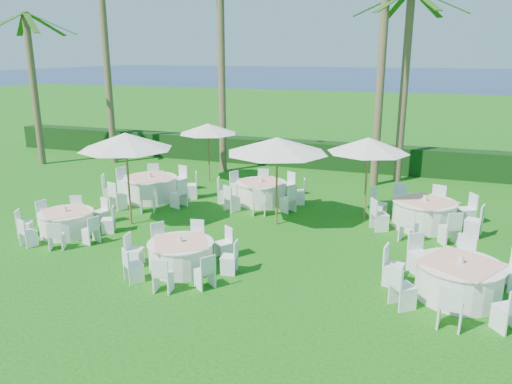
% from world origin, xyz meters
% --- Properties ---
extents(ground, '(120.00, 120.00, 0.00)m').
position_xyz_m(ground, '(0.00, 0.00, 0.00)').
color(ground, '#13500D').
rests_on(ground, ground).
extents(hedge, '(34.00, 1.00, 1.20)m').
position_xyz_m(hedge, '(0.00, 12.00, 0.60)').
color(hedge, black).
rests_on(hedge, ground).
extents(ocean, '(260.00, 260.00, 0.00)m').
position_xyz_m(ocean, '(0.00, 102.00, 0.00)').
color(ocean, '#071A4B').
rests_on(ocean, ground).
extents(banquet_table_a, '(2.76, 2.76, 0.86)m').
position_xyz_m(banquet_table_a, '(-5.19, 0.65, 0.37)').
color(banquet_table_a, white).
rests_on(banquet_table_a, ground).
extents(banquet_table_b, '(2.89, 2.89, 0.88)m').
position_xyz_m(banquet_table_b, '(-0.79, -0.46, 0.38)').
color(banquet_table_b, white).
rests_on(banquet_table_b, ground).
extents(banquet_table_c, '(3.31, 3.31, 0.99)m').
position_xyz_m(banquet_table_c, '(5.71, 0.21, 0.44)').
color(banquet_table_c, white).
rests_on(banquet_table_c, ground).
extents(banquet_table_d, '(3.37, 3.37, 1.02)m').
position_xyz_m(banquet_table_d, '(-4.72, 4.66, 0.45)').
color(banquet_table_d, white).
rests_on(banquet_table_d, ground).
extents(banquet_table_e, '(3.14, 3.14, 0.96)m').
position_xyz_m(banquet_table_e, '(-0.73, 5.59, 0.42)').
color(banquet_table_e, white).
rests_on(banquet_table_e, ground).
extents(banquet_table_f, '(3.38, 3.38, 1.02)m').
position_xyz_m(banquet_table_f, '(4.86, 4.85, 0.45)').
color(banquet_table_f, white).
rests_on(banquet_table_f, ground).
extents(umbrella_a, '(2.87, 2.87, 2.92)m').
position_xyz_m(umbrella_a, '(-3.90, 2.07, 2.66)').
color(umbrella_a, brown).
rests_on(umbrella_a, ground).
extents(umbrella_b, '(3.17, 3.17, 2.78)m').
position_xyz_m(umbrella_b, '(0.47, 3.56, 2.54)').
color(umbrella_b, brown).
rests_on(umbrella_b, ground).
extents(umbrella_c, '(2.44, 2.44, 2.43)m').
position_xyz_m(umbrella_c, '(-3.87, 7.97, 2.21)').
color(umbrella_c, brown).
rests_on(umbrella_c, ground).
extents(umbrella_d, '(2.58, 2.58, 2.71)m').
position_xyz_m(umbrella_d, '(3.04, 4.89, 2.47)').
color(umbrella_d, brown).
rests_on(umbrella_d, ground).
extents(palm_a, '(4.34, 4.30, 11.24)m').
position_xyz_m(palm_a, '(-9.84, 9.74, 6.10)').
color(palm_a, brown).
rests_on(palm_a, ground).
extents(palm_b, '(4.30, 4.33, 8.71)m').
position_xyz_m(palm_b, '(-4.00, 9.80, 4.81)').
color(palm_b, brown).
rests_on(palm_b, ground).
extents(palm_c, '(4.39, 4.20, 12.13)m').
position_xyz_m(palm_c, '(2.81, 9.59, 6.55)').
color(palm_c, brown).
rests_on(palm_c, ground).
extents(palm_d, '(4.40, 3.96, 7.64)m').
position_xyz_m(palm_d, '(3.67, 10.55, 4.26)').
color(palm_d, brown).
rests_on(palm_d, ground).
extents(palm_f, '(4.16, 4.40, 7.03)m').
position_xyz_m(palm_f, '(-12.94, 8.27, 3.95)').
color(palm_f, brown).
rests_on(palm_f, ground).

